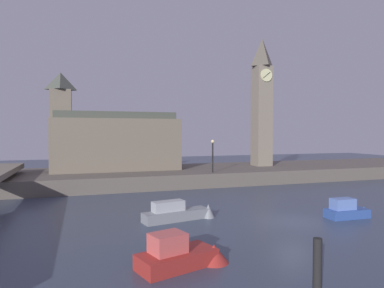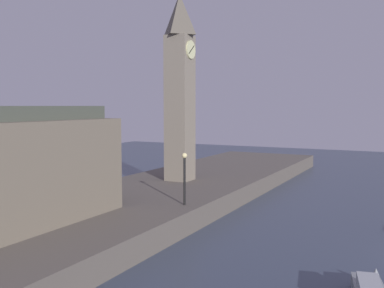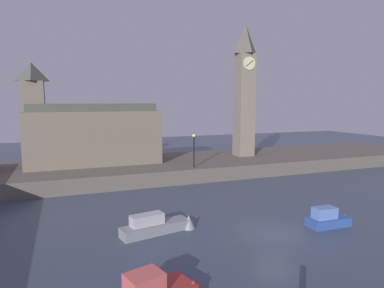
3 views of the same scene
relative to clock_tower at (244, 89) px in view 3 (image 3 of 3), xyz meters
name	(u,v)px [view 3 (image 3 of 3)]	position (x,y,z in m)	size (l,w,h in m)	color
ground_plane	(275,234)	(-9.19, -20.35, -9.95)	(120.00, 120.00, 0.00)	#384256
far_embankment	(176,166)	(-9.19, -0.35, -9.20)	(70.00, 12.00, 1.50)	#5B544C
clock_tower	(244,89)	(0.00, 0.00, 0.00)	(2.29, 2.34, 16.32)	slate
parliament_hall	(88,133)	(-18.92, 0.79, -5.05)	(14.17, 5.20, 10.82)	#6B6051
streetlamp	(194,146)	(-8.79, -5.14, -6.23)	(0.36, 0.36, 3.51)	black
boat_tour_blue	(331,219)	(-4.84, -20.53, -9.48)	(3.46, 1.33, 1.37)	#2D4C93
boat_cruiser_grey	(161,225)	(-15.85, -17.55, -9.50)	(5.23, 2.08, 1.52)	gray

